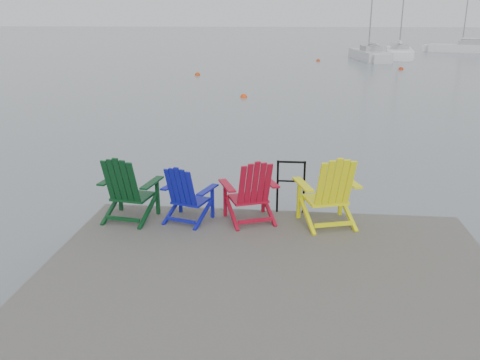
# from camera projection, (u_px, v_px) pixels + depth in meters

# --- Properties ---
(ground) EXTENTS (400.00, 400.00, 0.00)m
(ground) POSITION_uv_depth(u_px,v_px,m) (267.00, 318.00, 6.45)
(ground) COLOR slate
(ground) RESTS_ON ground
(dock) EXTENTS (6.00, 5.00, 1.40)m
(dock) POSITION_uv_depth(u_px,v_px,m) (267.00, 294.00, 6.35)
(dock) COLOR #2B2926
(dock) RESTS_ON ground
(handrail) EXTENTS (0.48, 0.04, 0.90)m
(handrail) POSITION_uv_depth(u_px,v_px,m) (291.00, 182.00, 8.43)
(handrail) COLOR black
(handrail) RESTS_ON dock
(chair_green) EXTENTS (0.96, 0.90, 1.09)m
(chair_green) POSITION_uv_depth(u_px,v_px,m) (128.00, 188.00, 8.10)
(chair_green) COLOR #093516
(chair_green) RESTS_ON dock
(chair_blue) EXTENTS (0.90, 0.85, 0.95)m
(chair_blue) POSITION_uv_depth(u_px,v_px,m) (187.00, 193.00, 8.07)
(chair_blue) COLOR #0E1399
(chair_blue) RESTS_ON dock
(chair_red) EXTENTS (1.02, 0.98, 1.05)m
(chair_red) POSITION_uv_depth(u_px,v_px,m) (251.00, 190.00, 8.04)
(chair_red) COLOR #A70C24
(chair_red) RESTS_ON dock
(chair_yellow) EXTENTS (1.08, 1.03, 1.15)m
(chair_yellow) POSITION_uv_depth(u_px,v_px,m) (329.00, 190.00, 7.89)
(chair_yellow) COLOR #FCFE0E
(chair_yellow) RESTS_ON dock
(sailboat_near) EXTENTS (2.93, 7.98, 10.84)m
(sailboat_near) POSITION_uv_depth(u_px,v_px,m) (369.00, 56.00, 45.31)
(sailboat_near) COLOR silver
(sailboat_near) RESTS_ON ground
(sailboat_mid) EXTENTS (3.61, 9.00, 12.04)m
(sailboat_mid) POSITION_uv_depth(u_px,v_px,m) (399.00, 53.00, 48.36)
(sailboat_mid) COLOR white
(sailboat_mid) RESTS_ON ground
(sailboat_far) EXTENTS (7.51, 4.83, 10.33)m
(sailboat_far) POSITION_uv_depth(u_px,v_px,m) (466.00, 49.00, 54.75)
(sailboat_far) COLOR white
(sailboat_far) RESTS_ON ground
(buoy_a) EXTENTS (0.34, 0.34, 0.34)m
(buoy_a) POSITION_uv_depth(u_px,v_px,m) (244.00, 97.00, 24.19)
(buoy_a) COLOR #F2460E
(buoy_a) RESTS_ON ground
(buoy_b) EXTENTS (0.37, 0.37, 0.37)m
(buoy_b) POSITION_uv_depth(u_px,v_px,m) (198.00, 75.00, 33.39)
(buoy_b) COLOR #C5430B
(buoy_b) RESTS_ON ground
(buoy_c) EXTENTS (0.37, 0.37, 0.37)m
(buoy_c) POSITION_uv_depth(u_px,v_px,m) (401.00, 69.00, 37.00)
(buoy_c) COLOR red
(buoy_c) RESTS_ON ground
(buoy_d) EXTENTS (0.35, 0.35, 0.35)m
(buoy_d) POSITION_uv_depth(u_px,v_px,m) (318.00, 61.00, 44.09)
(buoy_d) COLOR #C0380B
(buoy_d) RESTS_ON ground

